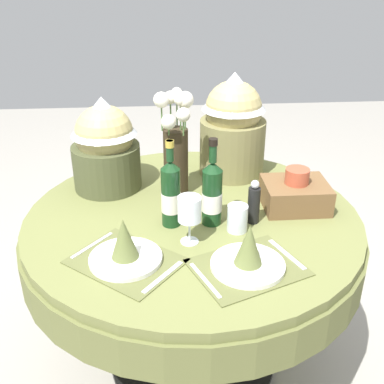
{
  "coord_description": "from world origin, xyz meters",
  "views": [
    {
      "loc": [
        -0.12,
        -1.58,
        1.66
      ],
      "look_at": [
        0.0,
        0.03,
        0.84
      ],
      "focal_mm": 44.1,
      "sensor_mm": 36.0,
      "label": 1
    }
  ],
  "objects_px": {
    "place_setting_right": "(248,256)",
    "wine_bottle_left": "(212,193)",
    "dining_table": "(193,243)",
    "pepper_mill": "(254,203)",
    "woven_basket_side_right": "(295,193)",
    "gift_tub_back_left": "(105,141)",
    "flower_vase": "(176,145)",
    "wine_bottle_centre": "(171,193)",
    "gift_tub_back_right": "(233,122)",
    "tumbler_near_right": "(237,218)",
    "place_setting_left": "(125,250)",
    "wine_glass_left": "(189,210)"
  },
  "relations": [
    {
      "from": "wine_bottle_left",
      "to": "pepper_mill",
      "type": "bearing_deg",
      "value": -2.02
    },
    {
      "from": "place_setting_right",
      "to": "pepper_mill",
      "type": "height_order",
      "value": "pepper_mill"
    },
    {
      "from": "place_setting_left",
      "to": "flower_vase",
      "type": "height_order",
      "value": "flower_vase"
    },
    {
      "from": "flower_vase",
      "to": "wine_bottle_left",
      "type": "bearing_deg",
      "value": -64.34
    },
    {
      "from": "flower_vase",
      "to": "gift_tub_back_right",
      "type": "height_order",
      "value": "gift_tub_back_right"
    },
    {
      "from": "dining_table",
      "to": "place_setting_right",
      "type": "distance_m",
      "value": 0.43
    },
    {
      "from": "woven_basket_side_right",
      "to": "tumbler_near_right",
      "type": "bearing_deg",
      "value": -147.88
    },
    {
      "from": "wine_bottle_left",
      "to": "pepper_mill",
      "type": "height_order",
      "value": "wine_bottle_left"
    },
    {
      "from": "woven_basket_side_right",
      "to": "gift_tub_back_right",
      "type": "bearing_deg",
      "value": 120.24
    },
    {
      "from": "gift_tub_back_right",
      "to": "wine_glass_left",
      "type": "bearing_deg",
      "value": -112.11
    },
    {
      "from": "dining_table",
      "to": "gift_tub_back_left",
      "type": "bearing_deg",
      "value": 141.9
    },
    {
      "from": "place_setting_left",
      "to": "flower_vase",
      "type": "distance_m",
      "value": 0.54
    },
    {
      "from": "place_setting_right",
      "to": "wine_glass_left",
      "type": "relative_size",
      "value": 2.35
    },
    {
      "from": "flower_vase",
      "to": "woven_basket_side_right",
      "type": "relative_size",
      "value": 1.75
    },
    {
      "from": "place_setting_left",
      "to": "pepper_mill",
      "type": "bearing_deg",
      "value": 25.63
    },
    {
      "from": "wine_bottle_centre",
      "to": "pepper_mill",
      "type": "distance_m",
      "value": 0.31
    },
    {
      "from": "wine_bottle_left",
      "to": "place_setting_left",
      "type": "bearing_deg",
      "value": -143.52
    },
    {
      "from": "tumbler_near_right",
      "to": "woven_basket_side_right",
      "type": "bearing_deg",
      "value": 32.12
    },
    {
      "from": "pepper_mill",
      "to": "woven_basket_side_right",
      "type": "distance_m",
      "value": 0.22
    },
    {
      "from": "dining_table",
      "to": "place_setting_left",
      "type": "xyz_separation_m",
      "value": [
        -0.24,
        -0.3,
        0.18
      ]
    },
    {
      "from": "wine_bottle_centre",
      "to": "woven_basket_side_right",
      "type": "distance_m",
      "value": 0.51
    },
    {
      "from": "flower_vase",
      "to": "pepper_mill",
      "type": "distance_m",
      "value": 0.4
    },
    {
      "from": "place_setting_left",
      "to": "place_setting_right",
      "type": "distance_m",
      "value": 0.4
    },
    {
      "from": "flower_vase",
      "to": "pepper_mill",
      "type": "height_order",
      "value": "flower_vase"
    },
    {
      "from": "wine_glass_left",
      "to": "woven_basket_side_right",
      "type": "xyz_separation_m",
      "value": [
        0.43,
        0.23,
        -0.07
      ]
    },
    {
      "from": "place_setting_left",
      "to": "woven_basket_side_right",
      "type": "bearing_deg",
      "value": 26.73
    },
    {
      "from": "place_setting_left",
      "to": "gift_tub_back_left",
      "type": "bearing_deg",
      "value": 100.2
    },
    {
      "from": "dining_table",
      "to": "place_setting_right",
      "type": "bearing_deg",
      "value": -67.51
    },
    {
      "from": "place_setting_right",
      "to": "wine_bottle_left",
      "type": "relative_size",
      "value": 1.24
    },
    {
      "from": "flower_vase",
      "to": "gift_tub_back_left",
      "type": "distance_m",
      "value": 0.3
    },
    {
      "from": "flower_vase",
      "to": "woven_basket_side_right",
      "type": "xyz_separation_m",
      "value": [
        0.46,
        -0.15,
        -0.16
      ]
    },
    {
      "from": "pepper_mill",
      "to": "woven_basket_side_right",
      "type": "bearing_deg",
      "value": 29.35
    },
    {
      "from": "place_setting_right",
      "to": "wine_bottle_centre",
      "type": "distance_m",
      "value": 0.38
    },
    {
      "from": "wine_bottle_left",
      "to": "woven_basket_side_right",
      "type": "relative_size",
      "value": 1.34
    },
    {
      "from": "place_setting_right",
      "to": "gift_tub_back_left",
      "type": "xyz_separation_m",
      "value": [
        -0.49,
        0.63,
        0.16
      ]
    },
    {
      "from": "wine_bottle_centre",
      "to": "wine_glass_left",
      "type": "bearing_deg",
      "value": -65.22
    },
    {
      "from": "place_setting_right",
      "to": "wine_bottle_left",
      "type": "height_order",
      "value": "wine_bottle_left"
    },
    {
      "from": "pepper_mill",
      "to": "gift_tub_back_right",
      "type": "relative_size",
      "value": 0.37
    },
    {
      "from": "pepper_mill",
      "to": "gift_tub_back_right",
      "type": "bearing_deg",
      "value": 91.86
    },
    {
      "from": "tumbler_near_right",
      "to": "gift_tub_back_right",
      "type": "bearing_deg",
      "value": 83.87
    },
    {
      "from": "woven_basket_side_right",
      "to": "pepper_mill",
      "type": "bearing_deg",
      "value": -150.65
    },
    {
      "from": "place_setting_right",
      "to": "woven_basket_side_right",
      "type": "height_order",
      "value": "woven_basket_side_right"
    },
    {
      "from": "dining_table",
      "to": "wine_glass_left",
      "type": "bearing_deg",
      "value": -97.48
    },
    {
      "from": "place_setting_right",
      "to": "gift_tub_back_right",
      "type": "distance_m",
      "value": 0.77
    },
    {
      "from": "wine_glass_left",
      "to": "tumbler_near_right",
      "type": "relative_size",
      "value": 1.75
    },
    {
      "from": "place_setting_left",
      "to": "woven_basket_side_right",
      "type": "distance_m",
      "value": 0.73
    },
    {
      "from": "dining_table",
      "to": "flower_vase",
      "type": "xyz_separation_m",
      "value": [
        -0.05,
        0.18,
        0.35
      ]
    },
    {
      "from": "place_setting_left",
      "to": "gift_tub_back_left",
      "type": "height_order",
      "value": "gift_tub_back_left"
    },
    {
      "from": "wine_bottle_centre",
      "to": "gift_tub_back_right",
      "type": "height_order",
      "value": "gift_tub_back_right"
    },
    {
      "from": "dining_table",
      "to": "pepper_mill",
      "type": "bearing_deg",
      "value": -18.54
    }
  ]
}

